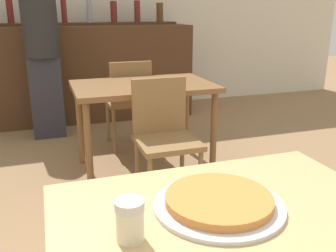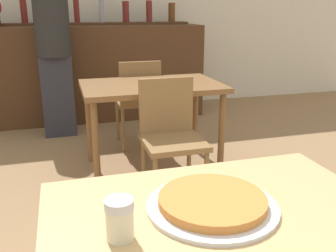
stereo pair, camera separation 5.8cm
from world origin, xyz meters
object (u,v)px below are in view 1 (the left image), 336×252
Objects in this scene: cheese_shaker at (130,220)px; person_standing at (42,45)px; chair_far_side_front at (164,131)px; chair_far_side_back at (129,97)px; pizza_tray at (219,202)px.

cheese_shaker is 3.20m from person_standing.
chair_far_side_front is 0.48× the size of person_standing.
chair_far_side_back is at bearing 77.45° from cheese_shaker.
person_standing is at bearing 113.64° from chair_far_side_front.
person_standing is (-0.73, 0.60, 0.45)m from chair_far_side_back.
cheese_shaker reaches higher than chair_far_side_front.
chair_far_side_back is 2.31× the size of pizza_tray.
chair_far_side_back reaches higher than pizza_tray.
person_standing is (-0.73, 1.66, 0.45)m from chair_far_side_front.
person_standing reaches higher than pizza_tray.
chair_far_side_front is 1.87m from person_standing.
cheese_shaker is at bearing -110.69° from chair_far_side_front.
pizza_tray is 0.21× the size of person_standing.
chair_far_side_front is at bearing 69.31° from cheese_shaker.
cheese_shaker is at bearing -87.30° from person_standing.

